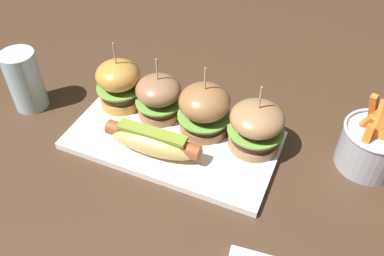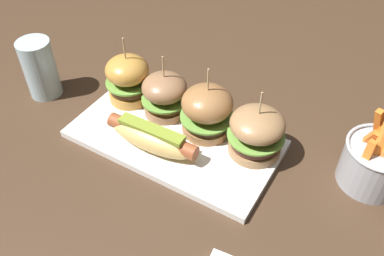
{
  "view_description": "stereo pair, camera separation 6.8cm",
  "coord_description": "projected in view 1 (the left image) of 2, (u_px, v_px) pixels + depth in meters",
  "views": [
    {
      "loc": [
        0.25,
        -0.49,
        0.56
      ],
      "look_at": [
        0.04,
        0.0,
        0.05
      ],
      "focal_mm": 38.39,
      "sensor_mm": 36.0,
      "label": 1
    },
    {
      "loc": [
        0.31,
        -0.46,
        0.56
      ],
      "look_at": [
        0.04,
        0.0,
        0.05
      ],
      "focal_mm": 38.39,
      "sensor_mm": 36.0,
      "label": 2
    }
  ],
  "objects": [
    {
      "name": "platter_main",
      "position": [
        173.0,
        140.0,
        0.78
      ],
      "size": [
        0.39,
        0.2,
        0.01
      ],
      "primitive_type": "cube",
      "color": "white",
      "rests_on": "ground"
    },
    {
      "name": "fries_bucket",
      "position": [
        372.0,
        145.0,
        0.72
      ],
      "size": [
        0.11,
        0.11,
        0.14
      ],
      "color": "#A8AAB2",
      "rests_on": "ground"
    },
    {
      "name": "water_glass",
      "position": [
        25.0,
        80.0,
        0.83
      ],
      "size": [
        0.07,
        0.07,
        0.13
      ],
      "primitive_type": "cylinder",
      "color": "silver",
      "rests_on": "ground"
    },
    {
      "name": "ground_plane",
      "position": [
        173.0,
        143.0,
        0.79
      ],
      "size": [
        3.0,
        3.0,
        0.0
      ],
      "primitive_type": "plane",
      "color": "#422D1E"
    },
    {
      "name": "hot_dog",
      "position": [
        153.0,
        141.0,
        0.74
      ],
      "size": [
        0.18,
        0.06,
        0.05
      ],
      "color": "tan",
      "rests_on": "platter_main"
    },
    {
      "name": "slider_far_left",
      "position": [
        119.0,
        84.0,
        0.82
      ],
      "size": [
        0.09,
        0.09,
        0.14
      ],
      "color": "#BF8738",
      "rests_on": "platter_main"
    },
    {
      "name": "slider_center_left",
      "position": [
        159.0,
        97.0,
        0.8
      ],
      "size": [
        0.09,
        0.09,
        0.13
      ],
      "color": "#906645",
      "rests_on": "platter_main"
    },
    {
      "name": "slider_far_right",
      "position": [
        256.0,
        126.0,
        0.73
      ],
      "size": [
        0.1,
        0.1,
        0.13
      ],
      "color": "#9E754B",
      "rests_on": "platter_main"
    },
    {
      "name": "slider_center_right",
      "position": [
        204.0,
        109.0,
        0.76
      ],
      "size": [
        0.1,
        0.1,
        0.14
      ],
      "color": "#98673C",
      "rests_on": "platter_main"
    }
  ]
}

